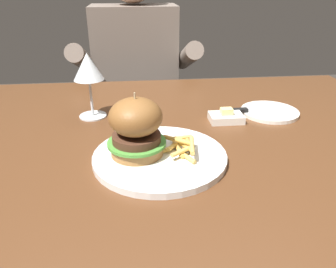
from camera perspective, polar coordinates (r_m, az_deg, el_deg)
The scene contains 9 objects.
dining_table at distance 0.85m, azimuth 1.36°, elevation -4.75°, with size 1.30×0.89×0.74m.
main_plate at distance 0.68m, azimuth -1.43°, elevation -3.99°, with size 0.28×0.28×0.01m, color white.
burger_sandwich at distance 0.65m, azimuth -5.58°, elevation 1.21°, with size 0.12×0.12×0.13m.
fries_pile at distance 0.68m, azimuth 2.29°, elevation -2.20°, with size 0.09×0.11×0.03m.
wine_glass at distance 0.87m, azimuth -13.74°, elevation 10.90°, with size 0.08×0.08×0.17m.
bread_plate at distance 0.95m, azimuth 17.28°, elevation 3.71°, with size 0.16×0.16×0.01m, color white.
table_knife at distance 0.93m, azimuth 14.62°, elevation 4.08°, with size 0.19×0.03×0.01m.
butter_dish at distance 0.87m, azimuth 10.08°, elevation 2.92°, with size 0.09×0.06×0.04m.
diner_person at distance 1.54m, azimuth -5.38°, elevation 5.79°, with size 0.51×0.36×1.18m.
Camera 1 is at (-0.09, -0.72, 1.08)m, focal length 35.00 mm.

